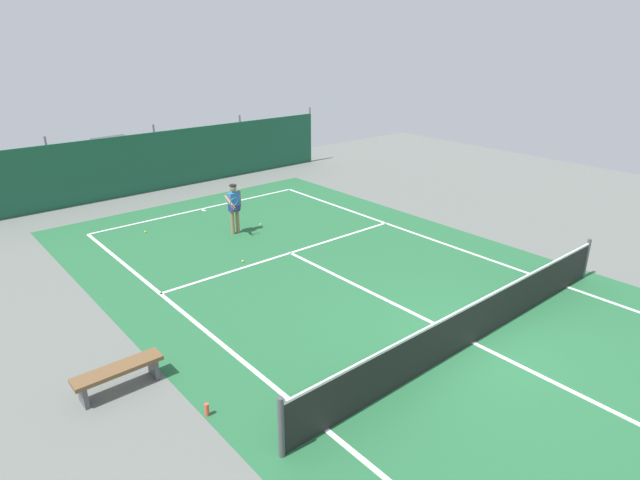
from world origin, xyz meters
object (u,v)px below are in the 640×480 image
Objects in this scene: tennis_ball_by_sideline at (145,232)px; courtside_bench at (118,373)px; tennis_player at (234,205)px; tennis_net at (475,322)px; water_bottle at (207,410)px; parked_car at (119,157)px; tennis_ball_near_player at (243,261)px; tennis_ball_midcourt at (260,224)px.

tennis_ball_by_sideline is 0.04× the size of courtside_bench.
tennis_net is at bearing 87.97° from tennis_player.
parked_car is at bearing 73.58° from water_bottle.
tennis_net is at bearing -76.51° from tennis_ball_by_sideline.
tennis_player reaches higher than tennis_net.
tennis_player is at bearing 43.50° from courtside_bench.
parked_car is 2.74× the size of courtside_bench.
water_bottle is (-3.99, -5.16, 0.09)m from tennis_ball_near_player.
parked_car is at bearing -94.15° from tennis_player.
tennis_ball_near_player is at bearing 77.75° from parked_car.
tennis_ball_near_player is 3.13m from tennis_ball_midcourt.
tennis_net is 11.18m from tennis_ball_by_sideline.
tennis_net is 6.33× the size of courtside_bench.
tennis_ball_near_player is 1.00× the size of tennis_ball_midcourt.
tennis_player is at bearing 55.17° from water_bottle.
courtside_bench is (-3.71, -7.61, 0.34)m from tennis_ball_by_sideline.
tennis_player is at bearing 82.99° from parked_car.
water_bottle is (-6.14, -7.43, 0.09)m from tennis_ball_midcourt.
courtside_bench reaches higher than tennis_ball_by_sideline.
parked_car is at bearing 74.25° from tennis_ball_by_sideline.
tennis_ball_near_player is 12.14m from parked_car.
tennis_ball_midcourt is at bearing -178.16° from tennis_player.
tennis_net reaches higher than tennis_ball_near_player.
tennis_ball_near_player is 4.27m from tennis_ball_by_sideline.
tennis_ball_near_player is at bearing 58.74° from tennis_player.
tennis_ball_by_sideline is 8.47m from courtside_bench.
tennis_ball_near_player is 0.28× the size of water_bottle.
parked_car is (-0.02, 9.90, -0.12)m from tennis_player.
tennis_net is 7.10m from courtside_bench.
tennis_net is 153.33× the size of tennis_ball_by_sideline.
water_bottle reaches higher than tennis_ball_midcourt.
tennis_ball_near_player and tennis_ball_midcourt have the same top height.
courtside_bench is at bearing 61.97° from parked_car.
courtside_bench is at bearing -144.26° from tennis_ball_near_player.
tennis_ball_by_sideline is 9.70m from water_bottle.
water_bottle reaches higher than tennis_ball_by_sideline.
water_bottle is at bearing -129.56° from tennis_ball_midcourt.
tennis_ball_midcourt is 9.88m from parked_car.
tennis_net is 2.30× the size of parked_car.
courtside_bench is 6.67× the size of water_bottle.
water_bottle is at bearing -106.99° from tennis_ball_by_sideline.
tennis_player is 1.03× the size of courtside_bench.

